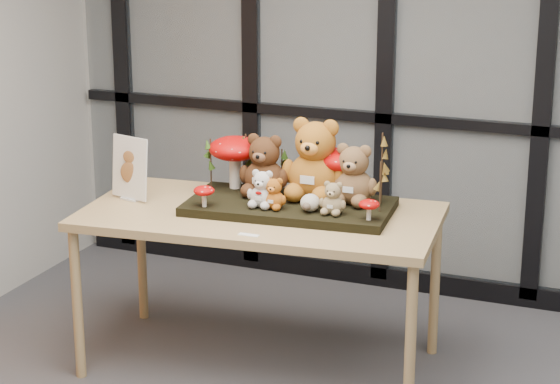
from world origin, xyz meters
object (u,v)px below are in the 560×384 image
at_px(bear_brown_medium, 265,162).
at_px(display_table, 260,225).
at_px(bear_white_bow, 263,187).
at_px(sign_holder, 130,170).
at_px(bear_pooh_yellow, 316,155).
at_px(mushroom_front_right, 369,209).
at_px(bear_tan_back, 354,171).
at_px(plush_cream_hedgehog, 310,202).
at_px(bear_beige_small, 333,196).
at_px(mushroom_front_left, 204,195).
at_px(mushroom_back_right, 342,171).
at_px(diorama_tray, 290,206).
at_px(mushroom_back_left, 235,160).
at_px(bear_small_yellow, 274,191).

bearing_deg(bear_brown_medium, display_table, -80.68).
distance_m(bear_white_bow, sign_holder, 0.73).
height_order(bear_pooh_yellow, mushroom_front_right, bear_pooh_yellow).
xyz_separation_m(display_table, sign_holder, (-0.70, -0.04, 0.22)).
height_order(bear_tan_back, sign_holder, bear_tan_back).
distance_m(bear_tan_back, plush_cream_hedgehog, 0.28).
relative_size(bear_beige_small, mushroom_front_left, 1.53).
bearing_deg(bear_beige_small, bear_white_bow, 177.70).
bearing_deg(sign_holder, bear_brown_medium, 31.01).
height_order(mushroom_back_right, mushroom_front_right, mushroom_back_right).
bearing_deg(bear_brown_medium, plush_cream_hedgehog, -35.44).
xyz_separation_m(bear_brown_medium, mushroom_front_left, (-0.19, -0.30, -0.11)).
height_order(bear_brown_medium, mushroom_front_left, bear_brown_medium).
distance_m(bear_white_bow, bear_beige_small, 0.35).
xyz_separation_m(bear_pooh_yellow, bear_white_bow, (-0.19, -0.23, -0.12)).
height_order(display_table, bear_tan_back, bear_tan_back).
bearing_deg(bear_brown_medium, bear_tan_back, -1.94).
xyz_separation_m(bear_pooh_yellow, mushroom_front_left, (-0.45, -0.34, -0.17)).
distance_m(plush_cream_hedgehog, sign_holder, 0.97).
distance_m(diorama_tray, bear_beige_small, 0.30).
relative_size(display_table, bear_white_bow, 8.98).
distance_m(bear_beige_small, mushroom_back_left, 0.66).
distance_m(mushroom_back_left, mushroom_front_left, 0.37).
height_order(plush_cream_hedgehog, mushroom_front_left, mushroom_front_left).
bearing_deg(bear_brown_medium, mushroom_back_left, 157.34).
height_order(bear_brown_medium, mushroom_back_right, bear_brown_medium).
bearing_deg(plush_cream_hedgehog, mushroom_back_left, 149.10).
bearing_deg(plush_cream_hedgehog, diorama_tray, 139.89).
bearing_deg(display_table, bear_tan_back, 18.38).
bearing_deg(bear_white_bow, bear_brown_medium, 104.35).
distance_m(bear_beige_small, mushroom_front_left, 0.63).
bearing_deg(mushroom_back_right, bear_beige_small, -80.64).
bearing_deg(bear_pooh_yellow, mushroom_front_right, -40.13).
bearing_deg(bear_white_bow, mushroom_front_left, -163.99).
bearing_deg(sign_holder, mushroom_front_left, 2.21).
relative_size(display_table, mushroom_back_left, 6.10).
height_order(bear_brown_medium, mushroom_front_right, bear_brown_medium).
bearing_deg(bear_pooh_yellow, mushroom_front_left, -148.38).
relative_size(diorama_tray, mushroom_front_right, 9.27).
distance_m(mushroom_back_right, sign_holder, 1.08).
height_order(diorama_tray, mushroom_back_left, mushroom_back_left).
distance_m(bear_pooh_yellow, mushroom_back_right, 0.16).
distance_m(bear_white_bow, mushroom_front_right, 0.54).
relative_size(mushroom_back_right, mushroom_front_left, 2.43).
bearing_deg(bear_beige_small, bear_tan_back, 74.91).
bearing_deg(mushroom_front_right, bear_brown_medium, 161.39).
height_order(bear_brown_medium, bear_small_yellow, bear_brown_medium).
xyz_separation_m(bear_pooh_yellow, plush_cream_hedgehog, (0.05, -0.22, -0.18)).
xyz_separation_m(diorama_tray, bear_tan_back, (0.29, 0.11, 0.18)).
relative_size(bear_brown_medium, bear_beige_small, 1.96).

